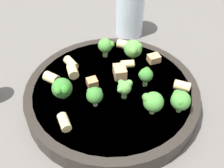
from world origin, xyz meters
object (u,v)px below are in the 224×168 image
object	(u,v)px
broccoli_floret_0	(146,75)
broccoli_floret_4	(106,46)
broccoli_floret_5	(62,89)
drinking_glass	(130,15)
broccoli_floret_1	(133,49)
broccoli_floret_7	(95,95)
chicken_chunk_0	(154,58)
rigatoni_6	(124,45)
pasta_bowl	(112,94)
rigatoni_3	(73,71)
rigatoni_4	(64,122)
broccoli_floret_2	(152,101)
broccoli_floret_3	(124,87)
chicken_chunk_2	(92,82)
broccoli_floret_6	(180,100)
rigatoni_1	(127,64)
rigatoni_2	(71,63)
rigatoni_5	(182,86)
rigatoni_0	(51,78)
chicken_chunk_1	(120,72)

from	to	relation	value
broccoli_floret_0	broccoli_floret_4	xyz separation A→B (m)	(-0.06, 0.09, 0.00)
broccoli_floret_5	drinking_glass	size ratio (longest dim) A/B	0.33
broccoli_floret_1	broccoli_floret_7	distance (m)	0.14
chicken_chunk_0	broccoli_floret_0	bearing A→B (deg)	-117.49
rigatoni_6	chicken_chunk_0	xyz separation A→B (m)	(0.05, -0.05, -0.00)
rigatoni_6	pasta_bowl	bearing A→B (deg)	-110.27
rigatoni_3	broccoli_floret_5	bearing A→B (deg)	-108.28
rigatoni_4	broccoli_floret_4	bearing A→B (deg)	62.57
broccoli_floret_0	broccoli_floret_2	xyz separation A→B (m)	(-0.00, -0.06, 0.00)
broccoli_floret_3	chicken_chunk_2	distance (m)	0.06
broccoli_floret_3	rigatoni_3	bearing A→B (deg)	140.64
broccoli_floret_6	broccoli_floret_7	xyz separation A→B (m)	(-0.13, 0.03, -0.00)
rigatoni_1	rigatoni_2	xyz separation A→B (m)	(-0.10, 0.02, 0.00)
broccoli_floret_3	rigatoni_1	xyz separation A→B (m)	(0.02, 0.07, -0.01)
broccoli_floret_2	broccoli_floret_4	size ratio (longest dim) A/B	1.05
rigatoni_3	rigatoni_5	distance (m)	0.19
rigatoni_0	chicken_chunk_1	size ratio (longest dim) A/B	0.90
rigatoni_2	rigatoni_6	distance (m)	0.11
rigatoni_1	rigatoni_2	world-z (taller)	rigatoni_2
broccoli_floret_2	broccoli_floret_3	size ratio (longest dim) A/B	1.20
broccoli_floret_6	chicken_chunk_0	world-z (taller)	broccoli_floret_6
broccoli_floret_4	rigatoni_1	distance (m)	0.05
broccoli_floret_1	rigatoni_4	xyz separation A→B (m)	(-0.13, -0.14, -0.01)
rigatoni_6	chicken_chunk_1	distance (m)	0.08
rigatoni_4	rigatoni_5	xyz separation A→B (m)	(0.19, 0.05, 0.00)
drinking_glass	rigatoni_6	bearing A→B (deg)	-106.40
chicken_chunk_0	broccoli_floret_1	bearing A→B (deg)	157.19
rigatoni_1	rigatoni_4	xyz separation A→B (m)	(-0.12, -0.12, 0.00)
broccoli_floret_7	rigatoni_6	xyz separation A→B (m)	(0.07, 0.14, -0.01)
broccoli_floret_7	chicken_chunk_2	world-z (taller)	broccoli_floret_7
chicken_chunk_0	broccoli_floret_4	bearing A→B (deg)	161.34
rigatoni_4	chicken_chunk_1	size ratio (longest dim) A/B	1.02
broccoli_floret_4	drinking_glass	xyz separation A→B (m)	(0.07, 0.12, -0.01)
broccoli_floret_2	drinking_glass	size ratio (longest dim) A/B	0.37
broccoli_floret_1	rigatoni_6	size ratio (longest dim) A/B	1.45
rigatoni_6	chicken_chunk_2	xyz separation A→B (m)	(-0.07, -0.10, -0.00)
broccoli_floret_1	rigatoni_6	xyz separation A→B (m)	(-0.01, 0.03, -0.01)
rigatoni_6	chicken_chunk_0	size ratio (longest dim) A/B	1.28
rigatoni_1	broccoli_floret_6	bearing A→B (deg)	-62.73
pasta_bowl	chicken_chunk_2	distance (m)	0.04
rigatoni_0	rigatoni_3	xyz separation A→B (m)	(0.04, 0.01, 0.00)
broccoli_floret_7	broccoli_floret_2	bearing A→B (deg)	-18.36
broccoli_floret_2	chicken_chunk_0	bearing A→B (deg)	73.82
broccoli_floret_4	rigatoni_6	distance (m)	0.05
broccoli_floret_0	chicken_chunk_1	xyz separation A→B (m)	(-0.04, 0.03, -0.01)
broccoli_floret_4	pasta_bowl	bearing A→B (deg)	-90.66
rigatoni_4	chicken_chunk_1	xyz separation A→B (m)	(0.10, 0.10, 0.00)
broccoli_floret_1	broccoli_floret_5	size ratio (longest dim) A/B	1.09
broccoli_floret_5	broccoli_floret_6	distance (m)	0.18
rigatoni_2	drinking_glass	distance (m)	0.20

